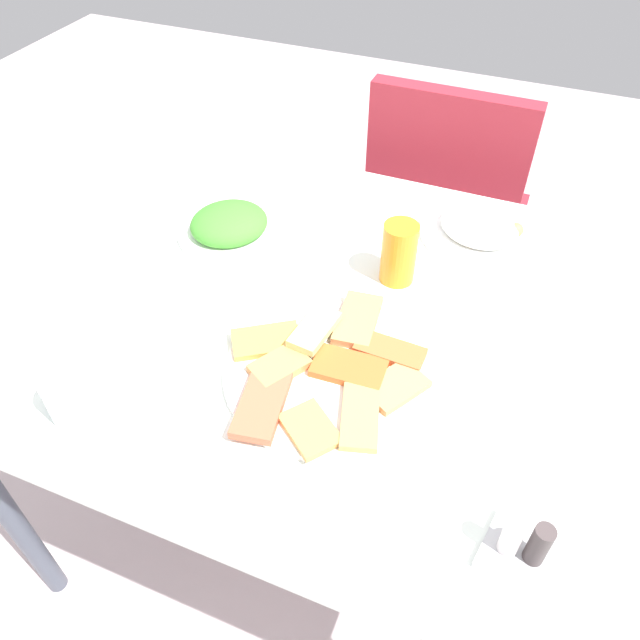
% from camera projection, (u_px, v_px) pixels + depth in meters
% --- Properties ---
extents(ground_plane, '(6.00, 6.00, 0.00)m').
position_uv_depth(ground_plane, '(317.00, 511.00, 1.65)').
color(ground_plane, '#BEABAE').
extents(dining_table, '(1.16, 0.96, 0.76)m').
position_uv_depth(dining_table, '(316.00, 336.00, 1.18)').
color(dining_table, white).
rests_on(dining_table, ground_plane).
extents(dining_chair, '(0.42, 0.43, 0.92)m').
position_uv_depth(dining_chair, '(444.00, 212.00, 1.74)').
color(dining_chair, maroon).
rests_on(dining_chair, ground_plane).
extents(pide_platter, '(0.35, 0.37, 0.04)m').
position_uv_depth(pide_platter, '(327.00, 371.00, 1.00)').
color(pide_platter, white).
rests_on(pide_platter, dining_table).
extents(salad_plate_greens, '(0.21, 0.21, 0.07)m').
position_uv_depth(salad_plate_greens, '(230.00, 225.00, 1.26)').
color(salad_plate_greens, white).
rests_on(salad_plate_greens, dining_table).
extents(salad_plate_rice, '(0.24, 0.24, 0.05)m').
position_uv_depth(salad_plate_rice, '(479.00, 228.00, 1.27)').
color(salad_plate_rice, white).
rests_on(salad_plate_rice, dining_table).
extents(soda_can, '(0.09, 0.09, 0.12)m').
position_uv_depth(soda_can, '(399.00, 253.00, 1.14)').
color(soda_can, orange).
rests_on(soda_can, dining_table).
extents(drinking_glass, '(0.07, 0.07, 0.09)m').
position_uv_depth(drinking_glass, '(70.00, 394.00, 0.92)').
color(drinking_glass, silver).
rests_on(drinking_glass, dining_table).
extents(paper_napkin, '(0.17, 0.17, 0.00)m').
position_uv_depth(paper_napkin, '(96.00, 248.00, 1.25)').
color(paper_napkin, white).
rests_on(paper_napkin, dining_table).
extents(fork, '(0.17, 0.04, 0.00)m').
position_uv_depth(fork, '(90.00, 251.00, 1.23)').
color(fork, silver).
rests_on(fork, paper_napkin).
extents(spoon, '(0.17, 0.05, 0.00)m').
position_uv_depth(spoon, '(101.00, 241.00, 1.25)').
color(spoon, silver).
rests_on(spoon, paper_napkin).
extents(condiment_caddy, '(0.11, 0.11, 0.08)m').
position_uv_depth(condiment_caddy, '(522.00, 548.00, 0.77)').
color(condiment_caddy, '#B2B2B7').
rests_on(condiment_caddy, dining_table).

